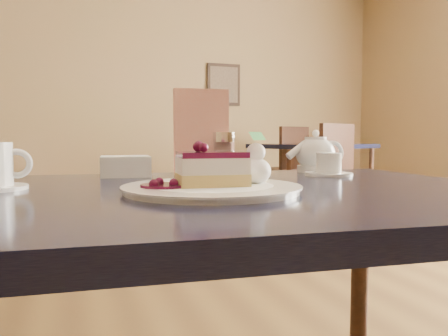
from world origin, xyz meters
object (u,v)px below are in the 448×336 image
object	(u,v)px
main_table	(206,230)
tea_set	(318,157)
bg_table_far_right	(312,215)
dessert_plate	(212,189)
cheesecake_slice	(212,169)

from	to	relation	value
main_table	tea_set	xyz separation A→B (m)	(0.42, 0.28, 0.13)
bg_table_far_right	dessert_plate	bearing A→B (deg)	-143.07
bg_table_far_right	main_table	bearing A→B (deg)	-143.45
cheesecake_slice	bg_table_far_right	distance (m)	3.98
main_table	dessert_plate	bearing A→B (deg)	-90.00
cheesecake_slice	tea_set	bearing A→B (deg)	42.72
cheesecake_slice	tea_set	world-z (taller)	tea_set
dessert_plate	bg_table_far_right	size ratio (longest dim) A/B	0.16
dessert_plate	bg_table_far_right	xyz separation A→B (m)	(2.15, 3.26, -0.73)
tea_set	bg_table_far_right	distance (m)	3.48
main_table	cheesecake_slice	size ratio (longest dim) A/B	9.97
main_table	cheesecake_slice	distance (m)	0.14
tea_set	bg_table_far_right	bearing A→B (deg)	59.48
main_table	tea_set	size ratio (longest dim) A/B	5.58
cheesecake_slice	dessert_plate	bearing A→B (deg)	-85.06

